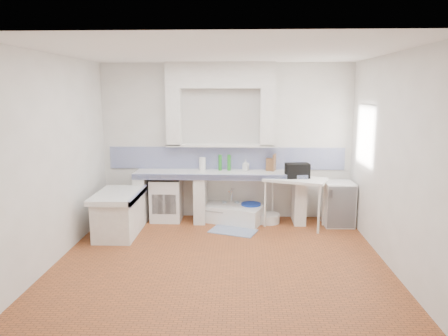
{
  "coord_description": "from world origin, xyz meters",
  "views": [
    {
      "loc": [
        0.27,
        -5.53,
        2.31
      ],
      "look_at": [
        0.0,
        1.0,
        1.1
      ],
      "focal_mm": 33.55,
      "sensor_mm": 36.0,
      "label": 1
    }
  ],
  "objects_px": {
    "stove": "(167,200)",
    "sink": "(231,214)",
    "fridge": "(338,204)",
    "side_table": "(295,202)"
  },
  "relations": [
    {
      "from": "fridge",
      "to": "stove",
      "type": "bearing_deg",
      "value": 175.94
    },
    {
      "from": "sink",
      "to": "side_table",
      "type": "relative_size",
      "value": 1.11
    },
    {
      "from": "side_table",
      "to": "fridge",
      "type": "bearing_deg",
      "value": 26.73
    },
    {
      "from": "stove",
      "to": "sink",
      "type": "xyz_separation_m",
      "value": [
        1.17,
        -0.02,
        -0.24
      ]
    },
    {
      "from": "side_table",
      "to": "fridge",
      "type": "relative_size",
      "value": 1.33
    },
    {
      "from": "stove",
      "to": "side_table",
      "type": "relative_size",
      "value": 0.75
    },
    {
      "from": "side_table",
      "to": "fridge",
      "type": "xyz_separation_m",
      "value": [
        0.77,
        0.09,
        -0.04
      ]
    },
    {
      "from": "stove",
      "to": "side_table",
      "type": "distance_m",
      "value": 2.28
    },
    {
      "from": "sink",
      "to": "fridge",
      "type": "relative_size",
      "value": 1.48
    },
    {
      "from": "side_table",
      "to": "sink",
      "type": "bearing_deg",
      "value": -171.55
    }
  ]
}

